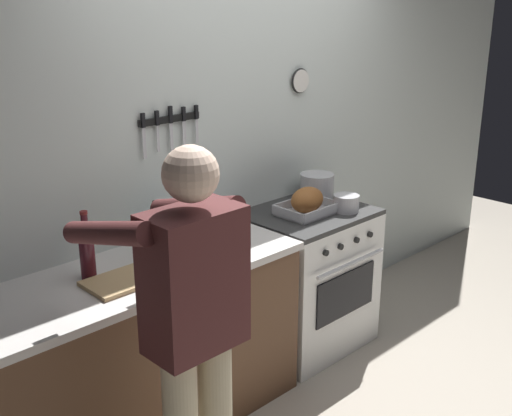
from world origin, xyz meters
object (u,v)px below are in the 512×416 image
saucepan (346,203)px  stove (306,278)px  cutting_board (125,280)px  roasting_pan (307,202)px  stock_pot (317,187)px  bottle_dish_soap (175,227)px  bottle_wine_red (87,250)px  bottle_olive_oil (157,234)px  person_cook (192,323)px

saucepan → stove: bearing=137.0°
cutting_board → roasting_pan: bearing=2.5°
stock_pot → saucepan: 0.29m
cutting_board → bottle_dish_soap: 0.51m
bottle_dish_soap → bottle_wine_red: size_ratio=0.73×
stove → bottle_olive_oil: bearing=177.5°
saucepan → bottle_olive_oil: size_ratio=0.53×
stock_pot → bottle_olive_oil: bottle_olive_oil is taller
stock_pot → cutting_board: 1.61m
stove → roasting_pan: roasting_pan is taller
stove → stock_pot: stock_pot is taller
roasting_pan → stock_pot: size_ratio=1.62×
bottle_dish_soap → saucepan: bearing=-15.0°
roasting_pan → stove: bearing=30.1°
stove → saucepan: saucepan is taller
roasting_pan → cutting_board: roasting_pan is taller
stock_pot → roasting_pan: bearing=-150.5°
stove → saucepan: (0.17, -0.16, 0.50)m
stock_pot → bottle_dish_soap: bottle_dish_soap is taller
bottle_olive_oil → bottle_wine_red: size_ratio=0.91×
stock_pot → bottle_dish_soap: size_ratio=0.90×
person_cook → bottle_dish_soap: person_cook is taller
bottle_olive_oil → bottle_dish_soap: bearing=25.8°
bottle_dish_soap → bottle_olive_oil: bearing=-154.2°
person_cook → cutting_board: bearing=-17.3°
bottle_olive_oil → bottle_wine_red: bottle_wine_red is taller
stock_pot → bottle_wine_red: (-1.69, -0.05, 0.05)m
saucepan → person_cook: bearing=-162.3°
bottle_dish_soap → bottle_wine_red: bottle_wine_red is taller
bottle_dish_soap → stock_pot: bearing=-0.4°
stove → person_cook: (-1.46, -0.68, 0.50)m
stove → roasting_pan: size_ratio=2.56×
stock_pot → bottle_olive_oil: size_ratio=0.72×
stock_pot → cutting_board: bearing=-172.6°
stove → bottle_dish_soap: bottle_dish_soap is taller
roasting_pan → saucepan: roasting_pan is taller
roasting_pan → bottle_olive_oil: (-1.05, 0.07, 0.05)m
bottle_olive_oil → bottle_wine_red: 0.38m
roasting_pan → stock_pot: bearing=29.5°
roasting_pan → stock_pot: (0.26, 0.15, 0.01)m
bottle_dish_soap → bottle_wine_red: (-0.55, -0.06, 0.04)m
roasting_pan → bottle_dish_soap: 0.89m
roasting_pan → bottle_wine_red: (-1.43, 0.10, 0.07)m
stove → bottle_wine_red: bottle_wine_red is taller
stock_pot → saucepan: stock_pot is taller
stove → stock_pot: size_ratio=4.14×
person_cook → roasting_pan: size_ratio=4.72×
stove → bottle_wine_red: (-1.47, 0.08, 0.59)m
bottle_dish_soap → roasting_pan: bearing=-10.2°
stock_pot → bottle_dish_soap: 1.14m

